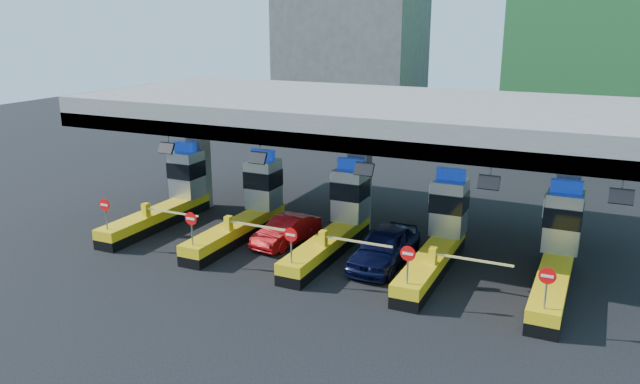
% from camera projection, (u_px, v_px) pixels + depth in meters
% --- Properties ---
extents(ground, '(120.00, 120.00, 0.00)m').
position_uv_depth(ground, '(336.00, 249.00, 30.22)').
color(ground, black).
rests_on(ground, ground).
extents(toll_canopy, '(28.00, 12.09, 7.00)m').
position_uv_depth(toll_canopy, '(359.00, 115.00, 31.06)').
color(toll_canopy, slate).
rests_on(toll_canopy, ground).
extents(toll_lane_far_left, '(4.43, 8.00, 4.16)m').
position_uv_depth(toll_lane_far_left, '(171.00, 196.00, 34.16)').
color(toll_lane_far_left, black).
rests_on(toll_lane_far_left, ground).
extents(toll_lane_left, '(4.43, 8.00, 4.16)m').
position_uv_depth(toll_lane_left, '(249.00, 208.00, 32.12)').
color(toll_lane_left, black).
rests_on(toll_lane_left, ground).
extents(toll_lane_center, '(4.43, 8.00, 4.16)m').
position_uv_depth(toll_lane_center, '(338.00, 220.00, 30.08)').
color(toll_lane_center, black).
rests_on(toll_lane_center, ground).
extents(toll_lane_right, '(4.43, 8.00, 4.16)m').
position_uv_depth(toll_lane_right, '(440.00, 235.00, 28.05)').
color(toll_lane_right, black).
rests_on(toll_lane_right, ground).
extents(toll_lane_far_right, '(4.43, 8.00, 4.16)m').
position_uv_depth(toll_lane_far_right, '(558.00, 252.00, 26.01)').
color(toll_lane_far_right, black).
rests_on(toll_lane_far_right, ground).
extents(bg_building_concrete, '(14.00, 10.00, 18.00)m').
position_uv_depth(bg_building_concrete, '(352.00, 36.00, 64.89)').
color(bg_building_concrete, '#4C4C49').
rests_on(bg_building_concrete, ground).
extents(van, '(2.22, 5.20, 1.75)m').
position_uv_depth(van, '(385.00, 247.00, 28.07)').
color(van, black).
rests_on(van, ground).
extents(red_car, '(2.10, 4.32, 1.37)m').
position_uv_depth(red_car, '(286.00, 231.00, 30.78)').
color(red_car, '#990B0E').
rests_on(red_car, ground).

